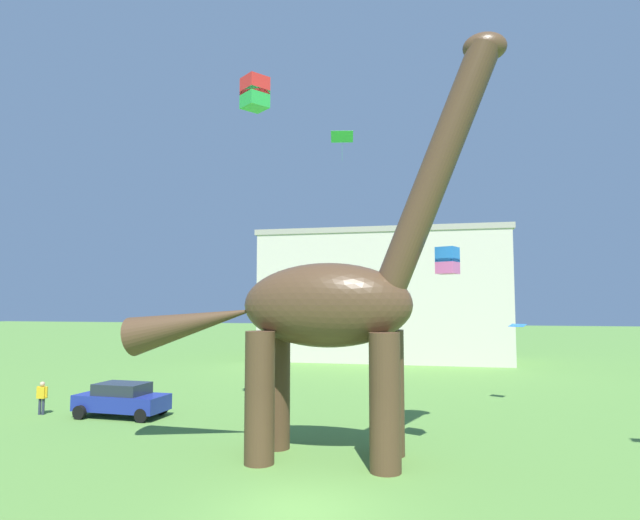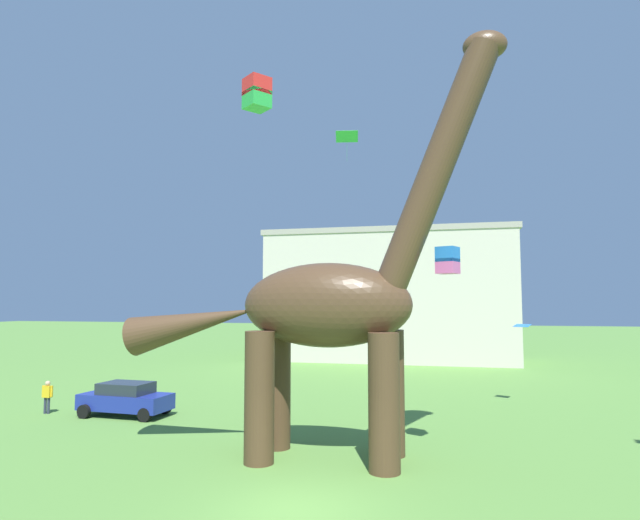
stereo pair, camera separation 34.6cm
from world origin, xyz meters
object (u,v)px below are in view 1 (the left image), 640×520
kite_mid_left (518,325)px  kite_near_high (342,137)px  person_far_spectator (42,395)px  kite_near_low (447,261)px  dinosaur_sculpture (325,305)px  kite_mid_right (255,93)px  parked_sedan_left (122,399)px

kite_mid_left → kite_near_high: 18.66m
person_far_spectator → kite_near_low: kite_near_low is taller
dinosaur_sculpture → kite_near_low: 4.47m
kite_mid_left → kite_mid_right: size_ratio=0.67×
kite_near_high → kite_near_low: kite_near_high is taller
parked_sedan_left → kite_mid_left: (18.57, 7.02, 3.30)m
person_far_spectator → kite_mid_right: size_ratio=1.08×
dinosaur_sculpture → kite_mid_right: bearing=118.7°
kite_mid_left → kite_near_high: (-10.65, 7.65, 13.28)m
kite_mid_left → kite_near_low: 12.01m
dinosaur_sculpture → person_far_spectator: (-14.57, 4.17, -4.26)m
kite_mid_left → kite_mid_right: (-12.09, -7.36, 10.70)m
parked_sedan_left → kite_mid_right: kite_mid_right is taller
parked_sedan_left → dinosaur_sculpture: bearing=-19.9°
kite_mid_left → kite_mid_right: 17.74m
parked_sedan_left → kite_mid_right: size_ratio=2.99×
parked_sedan_left → kite_near_low: size_ratio=4.70×
dinosaur_sculpture → kite_mid_left: (7.99, 11.57, -1.10)m
dinosaur_sculpture → kite_near_high: kite_near_high is taller
dinosaur_sculpture → kite_near_low: size_ratio=15.73×
dinosaur_sculpture → kite_mid_right: 11.26m
kite_mid_right → parked_sedan_left: bearing=177.0°
dinosaur_sculpture → kite_near_high: size_ratio=6.80×
dinosaur_sculpture → kite_mid_right: (-4.10, 4.21, 9.60)m
person_far_spectator → kite_near_high: 25.27m
dinosaur_sculpture → kite_mid_right: size_ratio=10.02×
dinosaur_sculpture → kite_near_high: (-2.66, 19.22, 12.19)m
kite_near_high → kite_mid_right: size_ratio=1.47×
dinosaur_sculpture → kite_near_low: dinosaur_sculpture is taller
parked_sedan_left → person_far_spectator: 4.00m
dinosaur_sculpture → kite_near_high: bearing=82.3°
dinosaur_sculpture → parked_sedan_left: bearing=141.2°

